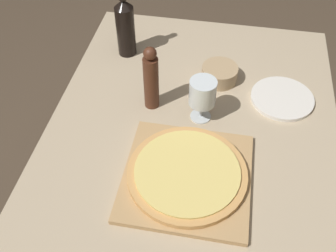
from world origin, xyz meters
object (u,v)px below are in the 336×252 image
object	(u,v)px
pizza	(187,173)
small_bowl	(220,74)
pepper_mill	(151,79)
wine_bottle	(125,26)
wine_glass	(203,93)

from	to	relation	value
pizza	small_bowl	xyz separation A→B (m)	(0.05, 0.46, -0.00)
pepper_mill	small_bowl	world-z (taller)	pepper_mill
wine_bottle	small_bowl	distance (m)	0.40
pizza	wine_glass	distance (m)	0.27
wine_bottle	pepper_mill	distance (m)	0.32
wine_glass	small_bowl	bearing A→B (deg)	77.79
wine_bottle	pepper_mill	size ratio (longest dim) A/B	1.21
pizza	wine_bottle	size ratio (longest dim) A/B	1.20
pepper_mill	wine_glass	world-z (taller)	pepper_mill
wine_glass	pizza	bearing A→B (deg)	-91.95
wine_bottle	pepper_mill	xyz separation A→B (m)	(0.16, -0.28, -0.01)
wine_bottle	pepper_mill	bearing A→B (deg)	-60.16
pizza	wine_glass	xyz separation A→B (m)	(0.01, 0.26, 0.08)
pepper_mill	wine_bottle	bearing A→B (deg)	119.84
pizza	pepper_mill	xyz separation A→B (m)	(-0.17, 0.29, 0.09)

